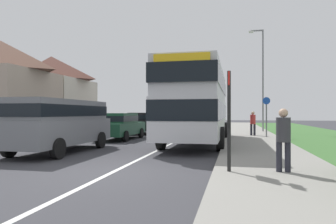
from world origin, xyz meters
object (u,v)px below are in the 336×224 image
at_px(parked_car_black, 143,122).
at_px(parked_car_white, 161,121).
at_px(double_decker_bus, 198,102).
at_px(street_lamp_mid, 262,74).
at_px(parked_car_dark_green, 120,125).
at_px(pedestrian_at_stop, 283,137).
at_px(parked_van_grey, 60,121).
at_px(cycle_route_sign, 266,115).
at_px(bus_stop_sign, 229,114).
at_px(pedestrian_walking_away, 253,122).

bearing_deg(parked_car_black, parked_car_white, 89.19).
xyz_separation_m(double_decker_bus, street_lamp_mid, (3.93, 9.74, 2.50)).
relative_size(parked_car_dark_green, street_lamp_mid, 0.56).
xyz_separation_m(parked_car_dark_green, pedestrian_at_stop, (7.77, -9.03, 0.11)).
height_order(parked_van_grey, street_lamp_mid, street_lamp_mid).
bearing_deg(cycle_route_sign, parked_car_black, 162.31).
distance_m(parked_car_dark_green, cycle_route_sign, 8.82).
xyz_separation_m(parked_car_dark_green, cycle_route_sign, (8.49, 2.30, 0.57)).
distance_m(double_decker_bus, bus_stop_sign, 7.91).
height_order(parked_car_black, pedestrian_walking_away, pedestrian_walking_away).
bearing_deg(cycle_route_sign, double_decker_bus, -134.05).
bearing_deg(street_lamp_mid, parked_van_grey, -122.06).
height_order(pedestrian_at_stop, street_lamp_mid, street_lamp_mid).
xyz_separation_m(parked_car_black, parked_car_white, (0.08, 5.40, -0.01)).
relative_size(parked_van_grey, cycle_route_sign, 2.14).
distance_m(parked_car_white, bus_stop_sign, 20.72).
bearing_deg(parked_van_grey, cycle_route_sign, 43.72).
xyz_separation_m(double_decker_bus, pedestrian_at_stop, (2.97, -7.51, -1.17)).
bearing_deg(parked_car_white, parked_car_black, -90.81).
bearing_deg(parked_car_white, pedestrian_at_stop, -68.21).
distance_m(bus_stop_sign, street_lamp_mid, 17.86).
height_order(pedestrian_at_stop, cycle_route_sign, cycle_route_sign).
xyz_separation_m(parked_car_black, pedestrian_walking_away, (7.86, -1.64, 0.10)).
bearing_deg(double_decker_bus, bus_stop_sign, -77.75).
relative_size(parked_car_dark_green, pedestrian_walking_away, 2.73).
xyz_separation_m(parked_car_white, pedestrian_walking_away, (7.79, -7.04, 0.11)).
height_order(pedestrian_at_stop, bus_stop_sign, bus_stop_sign).
height_order(parked_car_white, pedestrian_walking_away, pedestrian_walking_away).
height_order(parked_car_dark_green, parked_car_white, parked_car_white).
bearing_deg(parked_van_grey, bus_stop_sign, -26.02).
bearing_deg(pedestrian_at_stop, parked_car_white, 111.79).
bearing_deg(double_decker_bus, parked_van_grey, -138.06).
relative_size(pedestrian_walking_away, cycle_route_sign, 0.66).
xyz_separation_m(parked_car_dark_green, pedestrian_walking_away, (7.77, 3.40, 0.11)).
bearing_deg(cycle_route_sign, pedestrian_walking_away, 123.41).
bearing_deg(pedestrian_at_stop, pedestrian_walking_away, 89.99).
relative_size(double_decker_bus, pedestrian_walking_away, 6.00).
relative_size(pedestrian_at_stop, street_lamp_mid, 0.20).
bearing_deg(parked_car_black, parked_car_dark_green, -88.94).
bearing_deg(parked_car_dark_green, pedestrian_at_stop, -49.31).
xyz_separation_m(double_decker_bus, pedestrian_walking_away, (2.97, 4.92, -1.17)).
distance_m(parked_car_black, pedestrian_at_stop, 16.12).
bearing_deg(parked_car_white, street_lamp_mid, -14.26).
distance_m(parked_van_grey, street_lamp_mid, 17.10).
xyz_separation_m(double_decker_bus, parked_car_black, (-4.89, 6.56, -1.27)).
relative_size(pedestrian_walking_away, street_lamp_mid, 0.20).
xyz_separation_m(parked_van_grey, street_lamp_mid, (8.90, 14.20, 3.40)).
height_order(double_decker_bus, parked_van_grey, double_decker_bus).
xyz_separation_m(double_decker_bus, parked_car_dark_green, (-4.80, 1.52, -1.28)).
height_order(parked_car_white, cycle_route_sign, cycle_route_sign).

